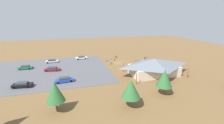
% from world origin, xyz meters
% --- Properties ---
extents(ground, '(160.00, 160.00, 0.00)m').
position_xyz_m(ground, '(0.00, 0.00, 0.00)').
color(ground, brown).
rests_on(ground, ground).
extents(parking_lot_asphalt, '(42.86, 31.66, 0.05)m').
position_xyz_m(parking_lot_asphalt, '(26.69, 2.56, 0.03)').
color(parking_lot_asphalt, '#56565B').
rests_on(parking_lot_asphalt, ground).
extents(bike_pavilion, '(16.47, 10.33, 5.04)m').
position_xyz_m(bike_pavilion, '(-6.65, 15.30, 2.81)').
color(bike_pavilion, beige).
rests_on(bike_pavilion, ground).
extents(trash_bin, '(0.60, 0.60, 0.90)m').
position_xyz_m(trash_bin, '(-1.66, -7.29, 0.45)').
color(trash_bin, brown).
rests_on(trash_bin, ground).
extents(lot_sign, '(0.56, 0.08, 2.20)m').
position_xyz_m(lot_sign, '(3.22, 1.59, 1.41)').
color(lot_sign, '#99999E').
rests_on(lot_sign, ground).
extents(pine_west, '(3.65, 3.65, 5.65)m').
position_xyz_m(pine_west, '(7.05, 29.69, 3.87)').
color(pine_west, brown).
rests_on(pine_west, ground).
extents(pine_far_east, '(3.37, 3.37, 6.02)m').
position_xyz_m(pine_far_east, '(20.62, 27.39, 4.09)').
color(pine_far_east, brown).
rests_on(pine_far_east, ground).
extents(pine_midwest, '(3.54, 3.54, 5.92)m').
position_xyz_m(pine_midwest, '(-2.04, 27.05, 3.95)').
color(pine_midwest, brown).
rests_on(pine_midwest, ground).
extents(bicycle_blue_near_porch, '(1.11, 1.32, 0.86)m').
position_xyz_m(bicycle_blue_near_porch, '(3.00, 1.34, 0.38)').
color(bicycle_blue_near_porch, black).
rests_on(bicycle_blue_near_porch, ground).
extents(bicycle_silver_edge_south, '(1.32, 1.14, 0.78)m').
position_xyz_m(bicycle_silver_edge_south, '(-14.48, -3.99, 0.35)').
color(bicycle_silver_edge_south, black).
rests_on(bicycle_silver_edge_south, ground).
extents(bicycle_purple_yard_right, '(1.71, 0.48, 0.78)m').
position_xyz_m(bicycle_purple_yard_right, '(3.45, -2.56, 0.35)').
color(bicycle_purple_yard_right, black).
rests_on(bicycle_purple_yard_right, ground).
extents(bicycle_teal_edge_north, '(1.75, 0.48, 0.82)m').
position_xyz_m(bicycle_teal_edge_north, '(-7.76, 0.92, 0.37)').
color(bicycle_teal_edge_north, black).
rests_on(bicycle_teal_edge_north, ground).
extents(bicycle_orange_mid_cluster, '(0.48, 1.67, 0.77)m').
position_xyz_m(bicycle_orange_mid_cluster, '(-8.76, 5.75, 0.37)').
color(bicycle_orange_mid_cluster, black).
rests_on(bicycle_orange_mid_cluster, ground).
extents(bicycle_yellow_lone_east, '(1.65, 0.63, 0.85)m').
position_xyz_m(bicycle_yellow_lone_east, '(-6.33, 6.45, 0.39)').
color(bicycle_yellow_lone_east, black).
rests_on(bicycle_yellow_lone_east, ground).
extents(bicycle_green_trailside, '(0.48, 1.71, 0.84)m').
position_xyz_m(bicycle_green_trailside, '(0.28, -3.18, 0.38)').
color(bicycle_green_trailside, black).
rests_on(bicycle_green_trailside, ground).
extents(car_black_far_end, '(4.84, 2.37, 1.34)m').
position_xyz_m(car_black_far_end, '(29.50, 14.19, 0.73)').
color(car_black_far_end, black).
rests_on(car_black_far_end, parking_lot_asphalt).
extents(car_silver_inner_stall, '(4.55, 1.85, 1.28)m').
position_xyz_m(car_silver_inner_stall, '(24.40, -7.14, 0.70)').
color(car_silver_inner_stall, '#BCBCC1').
rests_on(car_silver_inner_stall, parking_lot_asphalt).
extents(car_green_near_entry, '(4.31, 1.96, 1.32)m').
position_xyz_m(car_green_near_entry, '(32.35, -1.19, 0.71)').
color(car_green_near_entry, '#1E6B3D').
rests_on(car_green_near_entry, parking_lot_asphalt).
extents(car_blue_aisle_side, '(4.90, 2.13, 1.36)m').
position_xyz_m(car_blue_aisle_side, '(19.49, 13.73, 0.73)').
color(car_blue_aisle_side, '#1E42B2').
rests_on(car_blue_aisle_side, parking_lot_asphalt).
extents(car_maroon_second_row, '(5.00, 2.53, 1.34)m').
position_xyz_m(car_maroon_second_row, '(23.44, 3.15, 0.72)').
color(car_maroon_second_row, maroon).
rests_on(car_maroon_second_row, parking_lot_asphalt).
extents(car_white_by_curb, '(4.85, 2.17, 1.25)m').
position_xyz_m(car_white_by_curb, '(12.93, -9.32, 0.69)').
color(car_white_by_curb, white).
rests_on(car_white_by_curb, parking_lot_asphalt).
extents(visitor_crossing_yard, '(0.40, 0.36, 1.67)m').
position_xyz_m(visitor_crossing_yard, '(-11.61, 0.43, 0.87)').
color(visitor_crossing_yard, '#2D3347').
rests_on(visitor_crossing_yard, ground).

